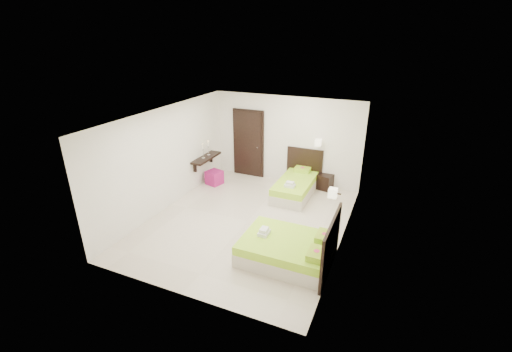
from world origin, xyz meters
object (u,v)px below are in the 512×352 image
at_px(bed_double, 290,249).
at_px(nightstand, 324,181).
at_px(bed_single, 296,185).
at_px(ottoman, 214,177).

bearing_deg(bed_double, nightstand, 92.75).
relative_size(bed_single, bed_double, 1.01).
height_order(nightstand, ottoman, nightstand).
bearing_deg(ottoman, bed_double, -39.34).
bearing_deg(bed_single, nightstand, 48.91).
bearing_deg(bed_double, bed_single, 105.20).
bearing_deg(nightstand, bed_single, -118.65).
xyz_separation_m(bed_double, ottoman, (-3.29, 2.69, -0.06)).
height_order(bed_single, nightstand, bed_single).
bearing_deg(bed_double, ottoman, 140.66).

